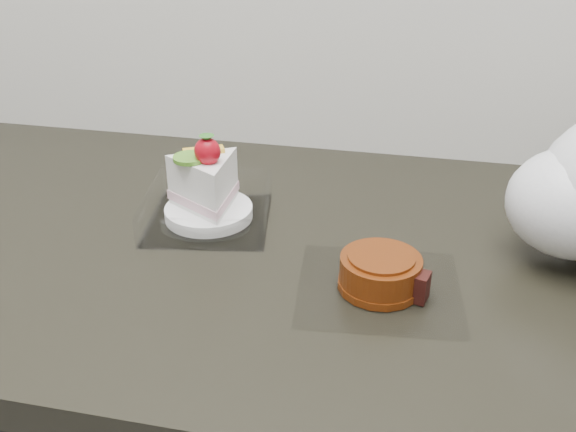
{
  "coord_description": "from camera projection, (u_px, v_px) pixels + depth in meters",
  "views": [
    {
      "loc": [
        0.2,
        1.02,
        1.3
      ],
      "look_at": [
        0.06,
        1.68,
        0.94
      ],
      "focal_mm": 40.0,
      "sensor_mm": 36.0,
      "label": 1
    }
  ],
  "objects": [
    {
      "name": "cake_tray",
      "position": [
        208.0,
        198.0,
        0.83
      ],
      "size": [
        0.18,
        0.18,
        0.12
      ],
      "rotation": [
        0.0,
        0.0,
        0.17
      ],
      "color": "white",
      "rests_on": "counter"
    },
    {
      "name": "mooncake_wrap",
      "position": [
        381.0,
        276.0,
        0.7
      ],
      "size": [
        0.19,
        0.18,
        0.04
      ],
      "rotation": [
        0.0,
        0.0,
        0.27
      ],
      "color": "white",
      "rests_on": "counter"
    }
  ]
}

